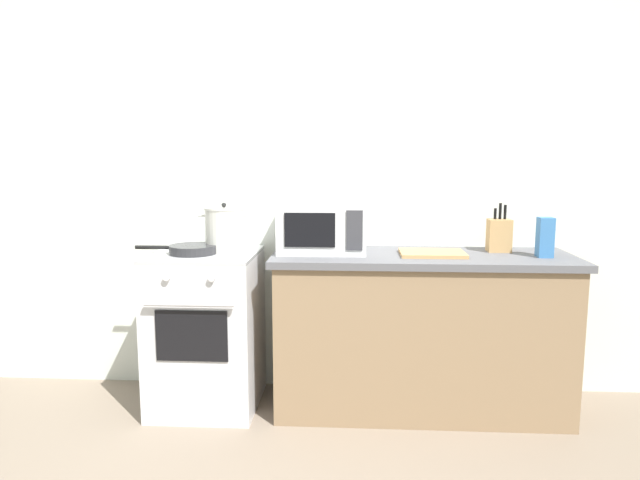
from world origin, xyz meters
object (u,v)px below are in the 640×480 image
object	(u,v)px
stock_pot	(224,229)
pasta_box	(545,237)
cutting_board	(432,253)
stove	(207,330)
microwave	(322,226)
knife_block	(499,235)
frying_pan	(192,249)

from	to	relation	value
stock_pot	pasta_box	size ratio (longest dim) A/B	1.42
cutting_board	stove	bearing A→B (deg)	-179.95
microwave	cutting_board	world-z (taller)	microwave
cutting_board	knife_block	world-z (taller)	knife_block
pasta_box	stove	bearing A→B (deg)	179.13
microwave	knife_block	distance (m)	1.03
stock_pot	microwave	world-z (taller)	microwave
frying_pan	cutting_board	bearing A→B (deg)	1.70
stove	knife_block	world-z (taller)	knife_block
stove	pasta_box	bearing A→B (deg)	-0.87
pasta_box	cutting_board	bearing A→B (deg)	177.17
frying_pan	knife_block	world-z (taller)	knife_block
microwave	pasta_box	size ratio (longest dim) A/B	2.27
frying_pan	knife_block	bearing A→B (deg)	5.84
stove	knife_block	distance (m)	1.80
stock_pot	pasta_box	distance (m)	1.81
knife_block	stock_pot	bearing A→B (deg)	-177.19
frying_pan	microwave	bearing A→B (deg)	9.11
stove	stock_pot	xyz separation A→B (m)	(0.11, 0.06, 0.59)
stock_pot	cutting_board	bearing A→B (deg)	-2.95
stock_pot	cutting_board	size ratio (longest dim) A/B	0.87
cutting_board	pasta_box	world-z (taller)	pasta_box
knife_block	pasta_box	bearing A→B (deg)	-39.63
stock_pot	cutting_board	distance (m)	1.20
knife_block	pasta_box	xyz separation A→B (m)	(0.21, -0.17, 0.01)
stove	stock_pot	world-z (taller)	stock_pot
stock_pot	microwave	bearing A→B (deg)	1.64
pasta_box	stock_pot	bearing A→B (deg)	177.09
stove	cutting_board	size ratio (longest dim) A/B	2.56
stove	microwave	xyz separation A→B (m)	(0.68, 0.08, 0.61)
cutting_board	pasta_box	bearing A→B (deg)	-2.83
pasta_box	frying_pan	bearing A→B (deg)	-179.69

